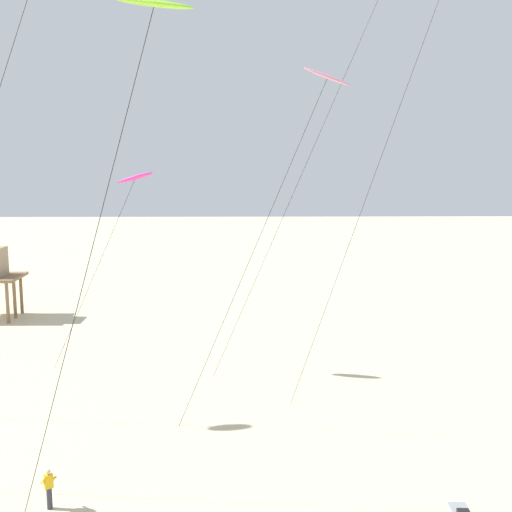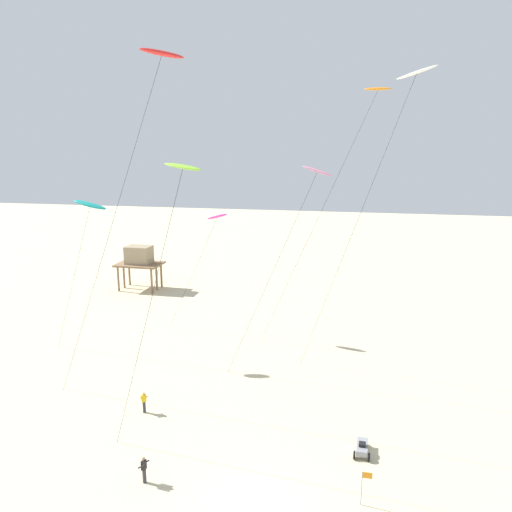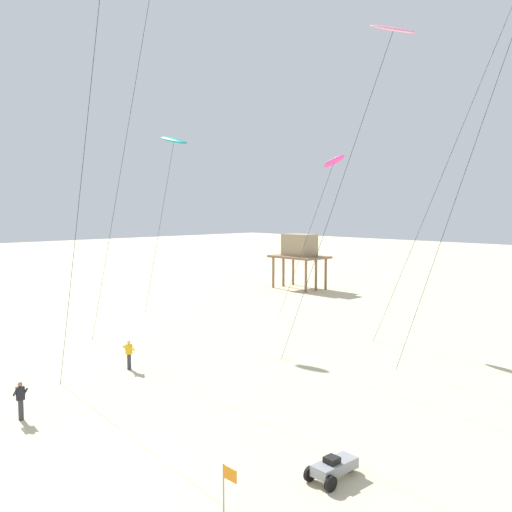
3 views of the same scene
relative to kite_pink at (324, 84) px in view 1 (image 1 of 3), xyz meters
name	(u,v)px [view 1 (image 1 of 3)]	position (x,y,z in m)	size (l,w,h in m)	color
kite_pink	(324,84)	(0.00, 0.00, 0.00)	(8.64, 1.08, 18.15)	pink
kite_magenta	(134,180)	(-10.81, 9.24, -4.88)	(7.01, 1.33, 13.01)	#D8339E
kite_lime	(151,14)	(-6.53, -11.77, 0.73)	(6.58, 1.03, 18.63)	#8CD833
kite_flyer_nearest	(49,488)	(-11.59, -7.76, -16.37)	(0.72, 0.71, 1.67)	#33333D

